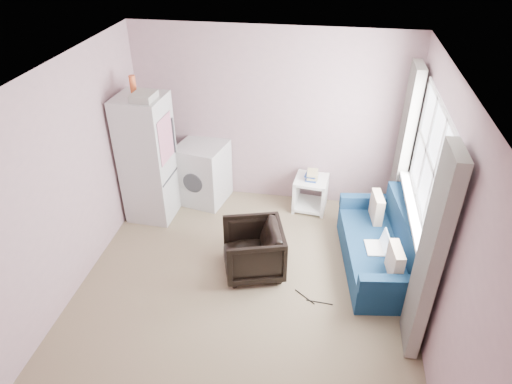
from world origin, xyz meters
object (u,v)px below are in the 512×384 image
fridge (148,158)px  sofa (382,249)px  armchair (253,248)px  washing_machine (203,172)px  side_table (311,191)px

fridge → sofa: size_ratio=1.14×
armchair → washing_machine: washing_machine is taller
fridge → side_table: 2.31m
armchair → sofa: 1.55m
armchair → sofa: bearing=85.4°
armchair → side_table: armchair is taller
armchair → fridge: size_ratio=0.35×
fridge → washing_machine: 0.88m
fridge → side_table: (2.17, 0.49, -0.60)m
sofa → fridge: bearing=160.9°
fridge → side_table: size_ratio=3.25×
armchair → fridge: 1.93m
fridge → washing_machine: (0.61, 0.48, -0.42)m
armchair → sofa: size_ratio=0.40×
sofa → side_table: bearing=121.9°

